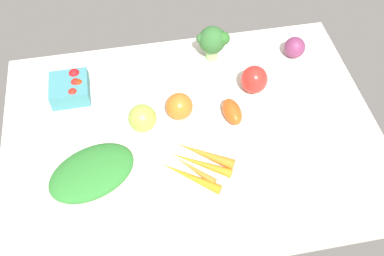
{
  "coord_description": "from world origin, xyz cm",
  "views": [
    {
      "loc": [
        -12.85,
        -69.92,
        99.24
      ],
      "look_at": [
        0.0,
        0.0,
        4.0
      ],
      "focal_mm": 40.55,
      "sensor_mm": 36.0,
      "label": 1
    }
  ],
  "objects_px": {
    "heirloom_tomato_green": "(142,118)",
    "red_onion_center": "(295,47)",
    "heirloom_tomato_orange": "(179,106)",
    "roma_tomato": "(232,112)",
    "berry_basket": "(70,88)",
    "broccoli_head": "(214,40)",
    "leafy_greens_clump": "(92,172)",
    "bell_pepper_red": "(254,80)",
    "carrot_bunch": "(198,164)"
  },
  "relations": [
    {
      "from": "heirloom_tomato_green",
      "to": "red_onion_center",
      "type": "height_order",
      "value": "heirloom_tomato_green"
    },
    {
      "from": "heirloom_tomato_orange",
      "to": "roma_tomato",
      "type": "xyz_separation_m",
      "value": [
        0.14,
        -0.03,
        -0.01
      ]
    },
    {
      "from": "berry_basket",
      "to": "heirloom_tomato_green",
      "type": "bearing_deg",
      "value": -39.24
    },
    {
      "from": "broccoli_head",
      "to": "roma_tomato",
      "type": "bearing_deg",
      "value": -90.0
    },
    {
      "from": "heirloom_tomato_green",
      "to": "leafy_greens_clump",
      "type": "xyz_separation_m",
      "value": [
        -0.15,
        -0.14,
        -0.01
      ]
    },
    {
      "from": "heirloom_tomato_green",
      "to": "bell_pepper_red",
      "type": "relative_size",
      "value": 0.91
    },
    {
      "from": "bell_pepper_red",
      "to": "heirloom_tomato_orange",
      "type": "bearing_deg",
      "value": -166.2
    },
    {
      "from": "berry_basket",
      "to": "bell_pepper_red",
      "type": "distance_m",
      "value": 0.54
    },
    {
      "from": "berry_basket",
      "to": "carrot_bunch",
      "type": "xyz_separation_m",
      "value": [
        0.32,
        -0.31,
        -0.02
      ]
    },
    {
      "from": "leafy_greens_clump",
      "to": "carrot_bunch",
      "type": "xyz_separation_m",
      "value": [
        0.27,
        -0.02,
        -0.01
      ]
    },
    {
      "from": "red_onion_center",
      "to": "heirloom_tomato_orange",
      "type": "height_order",
      "value": "heirloom_tomato_orange"
    },
    {
      "from": "berry_basket",
      "to": "roma_tomato",
      "type": "xyz_separation_m",
      "value": [
        0.44,
        -0.17,
        -0.0
      ]
    },
    {
      "from": "leafy_greens_clump",
      "to": "heirloom_tomato_orange",
      "type": "height_order",
      "value": "heirloom_tomato_orange"
    },
    {
      "from": "heirloom_tomato_green",
      "to": "heirloom_tomato_orange",
      "type": "distance_m",
      "value": 0.11
    },
    {
      "from": "heirloom_tomato_orange",
      "to": "roma_tomato",
      "type": "relative_size",
      "value": 0.86
    },
    {
      "from": "berry_basket",
      "to": "heirloom_tomato_orange",
      "type": "height_order",
      "value": "heirloom_tomato_orange"
    },
    {
      "from": "berry_basket",
      "to": "carrot_bunch",
      "type": "distance_m",
      "value": 0.45
    },
    {
      "from": "berry_basket",
      "to": "bell_pepper_red",
      "type": "height_order",
      "value": "bell_pepper_red"
    },
    {
      "from": "berry_basket",
      "to": "roma_tomato",
      "type": "distance_m",
      "value": 0.48
    },
    {
      "from": "heirloom_tomato_green",
      "to": "red_onion_center",
      "type": "distance_m",
      "value": 0.54
    },
    {
      "from": "heirloom_tomato_green",
      "to": "bell_pepper_red",
      "type": "height_order",
      "value": "bell_pepper_red"
    },
    {
      "from": "berry_basket",
      "to": "carrot_bunch",
      "type": "bearing_deg",
      "value": -44.56
    },
    {
      "from": "heirloom_tomato_green",
      "to": "carrot_bunch",
      "type": "distance_m",
      "value": 0.2
    },
    {
      "from": "leafy_greens_clump",
      "to": "roma_tomato",
      "type": "height_order",
      "value": "leafy_greens_clump"
    },
    {
      "from": "leafy_greens_clump",
      "to": "bell_pepper_red",
      "type": "xyz_separation_m",
      "value": [
        0.48,
        0.22,
        0.02
      ]
    },
    {
      "from": "broccoli_head",
      "to": "red_onion_center",
      "type": "bearing_deg",
      "value": -8.63
    },
    {
      "from": "leafy_greens_clump",
      "to": "red_onion_center",
      "type": "bearing_deg",
      "value": 27.67
    },
    {
      "from": "heirloom_tomato_orange",
      "to": "roma_tomato",
      "type": "height_order",
      "value": "heirloom_tomato_orange"
    },
    {
      "from": "broccoli_head",
      "to": "red_onion_center",
      "type": "relative_size",
      "value": 1.73
    },
    {
      "from": "broccoli_head",
      "to": "bell_pepper_red",
      "type": "height_order",
      "value": "broccoli_head"
    },
    {
      "from": "heirloom_tomato_orange",
      "to": "carrot_bunch",
      "type": "bearing_deg",
      "value": -83.91
    },
    {
      "from": "broccoli_head",
      "to": "bell_pepper_red",
      "type": "distance_m",
      "value": 0.18
    },
    {
      "from": "broccoli_head",
      "to": "heirloom_tomato_orange",
      "type": "relative_size",
      "value": 1.49
    },
    {
      "from": "heirloom_tomato_green",
      "to": "bell_pepper_red",
      "type": "xyz_separation_m",
      "value": [
        0.34,
        0.08,
        0.0
      ]
    },
    {
      "from": "red_onion_center",
      "to": "bell_pepper_red",
      "type": "bearing_deg",
      "value": -144.27
    },
    {
      "from": "carrot_bunch",
      "to": "roma_tomato",
      "type": "height_order",
      "value": "roma_tomato"
    },
    {
      "from": "roma_tomato",
      "to": "heirloom_tomato_orange",
      "type": "bearing_deg",
      "value": -110.36
    },
    {
      "from": "heirloom_tomato_green",
      "to": "heirloom_tomato_orange",
      "type": "xyz_separation_m",
      "value": [
        0.11,
        0.02,
        -0.0
      ]
    },
    {
      "from": "carrot_bunch",
      "to": "red_onion_center",
      "type": "relative_size",
      "value": 3.02
    },
    {
      "from": "berry_basket",
      "to": "heirloom_tomato_orange",
      "type": "xyz_separation_m",
      "value": [
        0.3,
        -0.13,
        0.01
      ]
    },
    {
      "from": "heirloom_tomato_green",
      "to": "heirloom_tomato_orange",
      "type": "relative_size",
      "value": 1.01
    },
    {
      "from": "heirloom_tomato_green",
      "to": "red_onion_center",
      "type": "relative_size",
      "value": 1.17
    },
    {
      "from": "red_onion_center",
      "to": "bell_pepper_red",
      "type": "height_order",
      "value": "bell_pepper_red"
    },
    {
      "from": "berry_basket",
      "to": "leafy_greens_clump",
      "type": "bearing_deg",
      "value": -80.74
    },
    {
      "from": "heirloom_tomato_green",
      "to": "roma_tomato",
      "type": "bearing_deg",
      "value": -2.4
    },
    {
      "from": "broccoli_head",
      "to": "roma_tomato",
      "type": "height_order",
      "value": "broccoli_head"
    },
    {
      "from": "red_onion_center",
      "to": "leafy_greens_clump",
      "type": "bearing_deg",
      "value": -152.33
    },
    {
      "from": "broccoli_head",
      "to": "bell_pepper_red",
      "type": "relative_size",
      "value": 1.35
    },
    {
      "from": "berry_basket",
      "to": "red_onion_center",
      "type": "relative_size",
      "value": 1.66
    },
    {
      "from": "broccoli_head",
      "to": "berry_basket",
      "type": "height_order",
      "value": "broccoli_head"
    }
  ]
}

